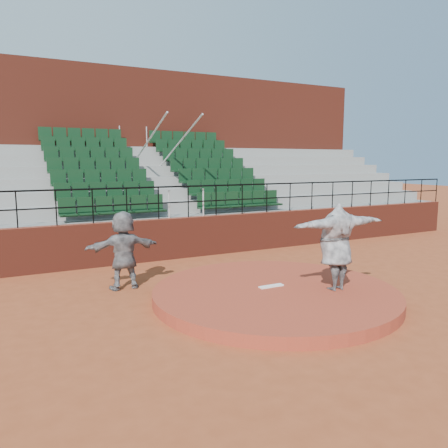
% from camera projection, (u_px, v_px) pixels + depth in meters
% --- Properties ---
extents(ground, '(90.00, 90.00, 0.00)m').
position_uv_depth(ground, '(275.00, 299.00, 9.88)').
color(ground, '#954221').
rests_on(ground, ground).
extents(pitchers_mound, '(5.50, 5.50, 0.25)m').
position_uv_depth(pitchers_mound, '(275.00, 294.00, 9.86)').
color(pitchers_mound, '#9C3823').
rests_on(pitchers_mound, ground).
extents(pitching_rubber, '(0.60, 0.15, 0.03)m').
position_uv_depth(pitching_rubber, '(271.00, 286.00, 9.98)').
color(pitching_rubber, white).
rests_on(pitching_rubber, pitchers_mound).
extents(boundary_wall, '(24.00, 0.30, 1.30)m').
position_uv_depth(boundary_wall, '(189.00, 237.00, 14.18)').
color(boundary_wall, maroon).
rests_on(boundary_wall, ground).
extents(wall_railing, '(24.04, 0.05, 1.03)m').
position_uv_depth(wall_railing, '(188.00, 195.00, 13.98)').
color(wall_railing, black).
rests_on(wall_railing, boundary_wall).
extents(seating_deck, '(24.00, 5.97, 4.63)m').
position_uv_depth(seating_deck, '(153.00, 203.00, 17.27)').
color(seating_deck, gray).
rests_on(seating_deck, ground).
extents(press_box_facade, '(24.00, 3.00, 7.10)m').
position_uv_depth(press_box_facade, '(125.00, 151.00, 20.44)').
color(press_box_facade, maroon).
rests_on(press_box_facade, ground).
extents(pitcher, '(2.40, 0.71, 1.94)m').
position_uv_depth(pitcher, '(336.00, 247.00, 9.65)').
color(pitcher, black).
rests_on(pitcher, pitchers_mound).
extents(fielder, '(1.79, 0.60, 1.92)m').
position_uv_depth(fielder, '(124.00, 250.00, 10.58)').
color(fielder, black).
rests_on(fielder, ground).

